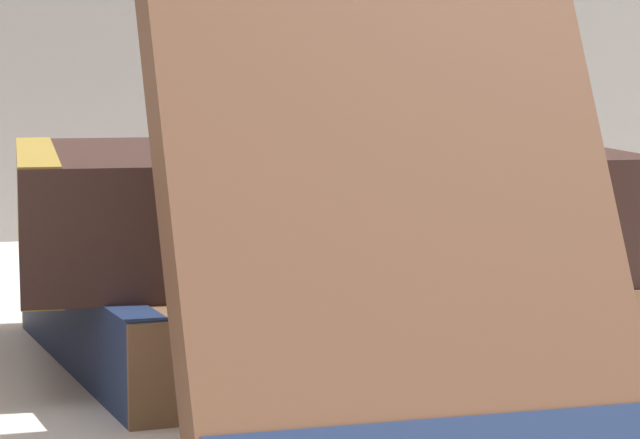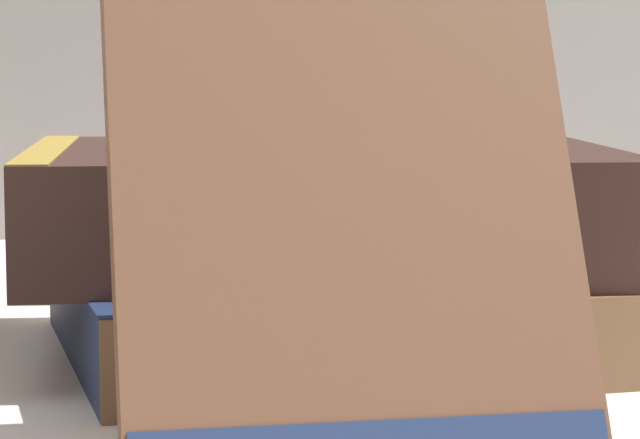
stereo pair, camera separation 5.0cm
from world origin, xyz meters
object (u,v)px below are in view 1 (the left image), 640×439
object	(u,v)px
book_leaning_front	(388,187)
pocket_watch	(422,142)
book_flat_top	(297,207)
book_flat_bottom	(353,308)

from	to	relation	value
book_leaning_front	pocket_watch	xyz separation A→B (m)	(0.05, 0.11, 0.00)
book_flat_top	pocket_watch	bearing A→B (deg)	-30.44
book_leaning_front	pocket_watch	distance (m)	0.12
book_flat_bottom	book_flat_top	xyz separation A→B (m)	(-0.02, 0.00, 0.03)
book_flat_bottom	pocket_watch	distance (m)	0.06
book_flat_top	pocket_watch	xyz separation A→B (m)	(0.03, -0.02, 0.02)
book_leaning_front	pocket_watch	bearing A→B (deg)	65.12
book_flat_top	book_flat_bottom	bearing A→B (deg)	-9.26
book_flat_bottom	book_leaning_front	world-z (taller)	book_leaning_front
book_flat_bottom	pocket_watch	size ratio (longest dim) A/B	3.93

